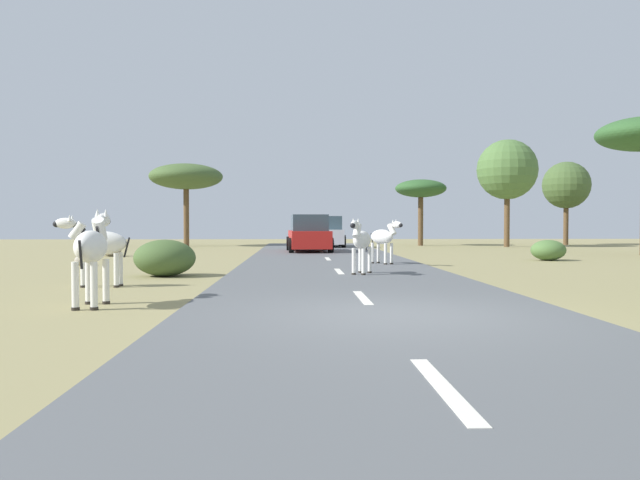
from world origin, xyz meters
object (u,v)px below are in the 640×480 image
object	(u,v)px
car_0	(326,233)
rock_2	(111,249)
zebra_3	(97,244)
car_1	(309,235)
zebra_0	(361,241)
tree_0	(507,170)
bush_0	(548,250)
tree_1	(186,177)
zebra_2	(384,237)
tree_2	(421,189)
zebra_1	(93,248)
bush_1	(165,258)
tree_4	(566,185)
rock_1	(82,260)

from	to	relation	value
car_0	rock_2	world-z (taller)	car_0
zebra_3	car_0	xyz separation A→B (m)	(6.05, 21.66, -0.09)
car_1	zebra_0	bearing A→B (deg)	-88.28
tree_0	rock_2	size ratio (longest dim) A/B	7.35
car_0	bush_0	distance (m)	14.83
tree_1	bush_0	world-z (taller)	tree_1
zebra_2	tree_2	size ratio (longest dim) A/B	0.36
zebra_0	tree_1	bearing A→B (deg)	-47.89
zebra_1	tree_2	size ratio (longest dim) A/B	0.42
zebra_1	tree_0	distance (m)	30.06
zebra_3	tree_2	size ratio (longest dim) A/B	0.41
zebra_0	rock_2	bearing A→B (deg)	-25.74
bush_1	rock_2	bearing A→B (deg)	113.68
zebra_2	zebra_3	world-z (taller)	zebra_3
tree_0	bush_1	world-z (taller)	tree_0
zebra_2	zebra_0	bearing A→B (deg)	40.88
tree_4	bush_1	size ratio (longest dim) A/B	3.35
zebra_0	tree_2	size ratio (longest dim) A/B	0.36
zebra_1	tree_0	bearing A→B (deg)	55.22
zebra_3	tree_1	xyz separation A→B (m)	(-2.33, 23.92, 3.24)
zebra_1	tree_2	bearing A→B (deg)	65.20
tree_0	bush_1	distance (m)	25.46
tree_1	tree_0	bearing A→B (deg)	-5.27
zebra_0	zebra_2	size ratio (longest dim) A/B	1.02
zebra_1	bush_0	world-z (taller)	zebra_1
car_0	tree_0	xyz separation A→B (m)	(10.66, 0.51, 3.68)
tree_2	rock_1	world-z (taller)	tree_2
tree_4	rock_1	xyz separation A→B (m)	(-24.31, -18.45, -3.65)
tree_2	rock_1	distance (m)	23.25
zebra_1	car_1	size ratio (longest dim) A/B	0.39
car_1	tree_4	bearing A→B (deg)	26.92
rock_1	rock_2	world-z (taller)	rock_2
tree_0	rock_2	xyz separation A→B (m)	(-20.14, -9.68, -4.22)
tree_2	zebra_3	bearing A→B (deg)	-116.25
bush_0	rock_2	size ratio (longest dim) A/B	1.49
bush_0	bush_1	xyz separation A→B (m)	(-12.79, -6.30, 0.09)
zebra_3	tree_4	world-z (taller)	tree_4
zebra_1	rock_2	xyz separation A→B (m)	(-4.36, 15.65, -0.67)
tree_1	bush_1	size ratio (longest dim) A/B	3.12
zebra_2	bush_1	bearing A→B (deg)	-1.20
zebra_2	car_0	xyz separation A→B (m)	(-1.13, 15.14, -0.07)
zebra_1	zebra_2	bearing A→B (deg)	54.34
tree_0	zebra_3	bearing A→B (deg)	-127.01
zebra_2	tree_0	distance (m)	18.68
tree_0	tree_4	xyz separation A→B (m)	(4.92, 3.09, -0.71)
zebra_2	car_1	world-z (taller)	car_1
zebra_1	bush_1	bearing A→B (deg)	87.63
tree_1	tree_4	bearing A→B (deg)	3.18
tree_2	tree_4	size ratio (longest dim) A/B	0.77
bush_1	rock_2	size ratio (longest dim) A/B	1.86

